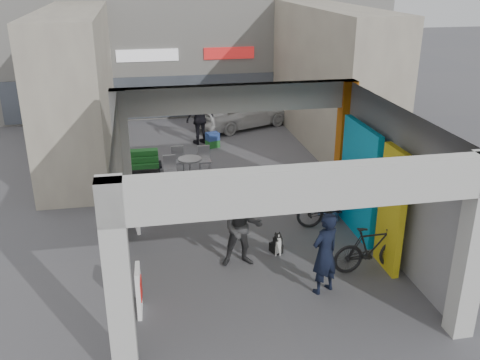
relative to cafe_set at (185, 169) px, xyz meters
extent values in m
plane|color=#535357|center=(1.19, -4.63, -0.33)|extent=(90.00, 90.00, 0.00)
cube|color=#BBBBB6|center=(-1.81, -8.63, 1.42)|extent=(0.40, 0.40, 3.50)
cube|color=#BBBBB6|center=(-1.81, -2.63, 1.42)|extent=(0.40, 0.40, 3.50)
cube|color=#BBBBB6|center=(4.19, -8.63, 1.42)|extent=(0.40, 0.40, 3.50)
cube|color=#CB630B|center=(4.19, -2.63, 1.42)|extent=(0.40, 0.40, 3.50)
plane|color=beige|center=(-1.81, -5.63, 1.42)|extent=(0.00, 6.40, 6.40)
plane|color=gray|center=(4.19, -5.63, 1.42)|extent=(0.00, 6.40, 6.40)
cube|color=#0DA7DC|center=(3.89, -4.43, 1.07)|extent=(0.15, 2.00, 2.80)
cube|color=yellow|center=(3.89, -6.23, 1.07)|extent=(0.15, 1.00, 2.80)
plane|color=#A9A9A4|center=(1.19, -5.63, 3.17)|extent=(6.40, 6.40, 0.00)
cube|color=#BBBBB6|center=(1.19, -2.58, 2.82)|extent=(6.40, 0.30, 0.70)
cube|color=#BBBBB6|center=(1.19, -8.68, 2.82)|extent=(6.40, 0.30, 0.70)
cube|color=silver|center=(1.19, -2.41, 2.77)|extent=(4.20, 0.05, 0.55)
cube|color=silver|center=(1.19, 9.37, 3.67)|extent=(18.00, 4.00, 8.00)
cube|color=#515966|center=(1.19, 7.32, 0.67)|extent=(16.20, 0.06, 1.80)
cube|color=white|center=(-0.81, 7.33, 2.47)|extent=(2.60, 0.06, 0.50)
cube|color=red|center=(2.69, 7.33, 2.47)|extent=(2.20, 0.06, 0.50)
cube|color=#B5AE96|center=(-3.31, 2.87, 2.17)|extent=(2.00, 9.00, 5.00)
cube|color=#B5AE96|center=(5.69, 2.87, 2.17)|extent=(2.00, 9.00, 5.00)
cylinder|color=gray|center=(-0.31, -2.18, 0.09)|extent=(0.09, 0.09, 0.85)
cylinder|color=gray|center=(1.30, -2.18, 0.08)|extent=(0.09, 0.09, 0.82)
cylinder|color=gray|center=(2.67, -2.21, 0.12)|extent=(0.09, 0.09, 0.91)
cube|color=silver|center=(-1.56, -6.93, 0.17)|extent=(0.10, 0.55, 1.00)
cube|color=red|center=(-1.52, -6.93, 0.22)|extent=(0.06, 0.39, 0.40)
cube|color=silver|center=(-1.56, -3.35, 0.17)|extent=(0.14, 0.56, 1.00)
cube|color=red|center=(-1.52, -3.35, 0.22)|extent=(0.08, 0.39, 0.40)
cylinder|color=#A8A8AD|center=(0.12, -0.29, 0.05)|extent=(0.06, 0.06, 0.75)
cylinder|color=#A8A8AD|center=(0.12, -0.29, -0.32)|extent=(0.46, 0.46, 0.02)
cylinder|color=#A8A8AD|center=(0.12, -0.29, 0.42)|extent=(0.73, 0.73, 0.05)
cube|color=#A8A8AD|center=(-0.50, -0.50, -0.10)|extent=(0.40, 0.40, 0.47)
cube|color=#A8A8AD|center=(-0.50, -0.32, 0.37)|extent=(0.40, 0.05, 0.47)
cube|color=#A8A8AD|center=(0.64, 0.23, -0.10)|extent=(0.40, 0.40, 0.47)
cube|color=#A8A8AD|center=(0.64, 0.42, 0.37)|extent=(0.40, 0.05, 0.47)
cube|color=#A8A8AD|center=(-0.19, 0.33, -0.10)|extent=(0.40, 0.40, 0.47)
cube|color=#A8A8AD|center=(-0.19, 0.52, 0.37)|extent=(0.40, 0.05, 0.47)
cube|color=black|center=(-1.25, 0.86, -0.20)|extent=(1.09, 0.54, 0.27)
cube|color=#1A5D1C|center=(-1.25, 0.72, -0.06)|extent=(0.91, 0.32, 0.16)
cube|color=#1A5D1C|center=(-1.25, 0.86, 0.12)|extent=(0.91, 0.32, 0.16)
cube|color=#1A5D1C|center=(-1.25, 1.00, 0.30)|extent=(0.91, 0.32, 0.16)
cube|color=#1A5D1C|center=(1.30, 3.01, -0.19)|extent=(0.54, 0.47, 0.28)
cube|color=#26428D|center=(1.30, 3.01, 0.09)|extent=(0.54, 0.47, 0.28)
cube|color=black|center=(1.65, -5.12, -0.22)|extent=(0.22, 0.29, 0.22)
cube|color=black|center=(1.65, -5.23, -0.06)|extent=(0.17, 0.15, 0.33)
cube|color=white|center=(1.65, -5.32, -0.09)|extent=(0.14, 0.03, 0.31)
cylinder|color=white|center=(1.60, -5.30, -0.20)|extent=(0.04, 0.04, 0.25)
cylinder|color=white|center=(1.70, -5.30, -0.20)|extent=(0.04, 0.04, 0.25)
sphere|color=black|center=(1.65, -5.25, 0.14)|extent=(0.17, 0.17, 0.17)
cube|color=white|center=(1.65, -5.34, 0.12)|extent=(0.07, 0.11, 0.05)
cone|color=black|center=(1.60, -5.22, 0.22)|extent=(0.06, 0.06, 0.07)
cone|color=black|center=(1.69, -5.22, 0.22)|extent=(0.06, 0.06, 0.07)
imported|color=black|center=(2.18, -6.88, 0.56)|extent=(0.77, 0.66, 1.79)
imported|color=#363638|center=(0.75, -5.51, 0.60)|extent=(0.94, 0.76, 1.86)
imported|color=#506A9B|center=(3.49, -3.63, 0.48)|extent=(0.82, 0.56, 1.63)
imported|color=black|center=(0.92, 3.54, 0.65)|extent=(1.24, 0.90, 1.96)
imported|color=black|center=(3.49, -4.06, 0.21)|extent=(2.10, 0.86, 1.08)
imported|color=black|center=(3.49, -6.29, 0.20)|extent=(1.80, 0.59, 1.07)
imported|color=silver|center=(2.91, 5.42, 0.36)|extent=(4.34, 3.06, 1.37)
camera|label=1|loc=(-1.30, -15.87, 5.95)|focal=40.00mm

